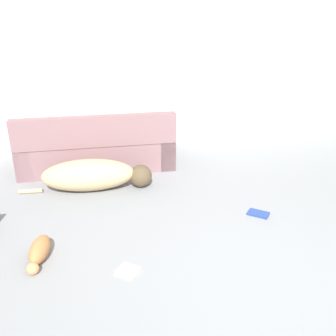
{
  "coord_description": "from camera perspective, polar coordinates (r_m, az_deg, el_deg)",
  "views": [
    {
      "loc": [
        -1.22,
        -1.72,
        1.94
      ],
      "look_at": [
        -0.39,
        1.55,
        0.53
      ],
      "focal_mm": 40.0,
      "sensor_mm": 36.0,
      "label": 1
    }
  ],
  "objects": [
    {
      "name": "wall_back",
      "position": [
        5.65,
        -1.77,
        16.18
      ],
      "size": [
        7.78,
        0.06,
        2.6
      ],
      "color": "silver",
      "rests_on": "ground_plane"
    },
    {
      "name": "book_blue",
      "position": [
        4.01,
        13.6,
        -6.77
      ],
      "size": [
        0.24,
        0.24,
        0.02
      ],
      "rotation": [
        0.0,
        0.0,
        -0.74
      ],
      "color": "#28428E",
      "rests_on": "ground_plane"
    },
    {
      "name": "dog",
      "position": [
        4.45,
        -11.25,
        -1.08
      ],
      "size": [
        1.56,
        0.52,
        0.37
      ],
      "rotation": [
        0.0,
        0.0,
        6.18
      ],
      "color": "tan",
      "rests_on": "ground_plane"
    },
    {
      "name": "couch",
      "position": [
        5.13,
        -10.75,
        3.08
      ],
      "size": [
        2.04,
        1.02,
        0.78
      ],
      "rotation": [
        0.0,
        0.0,
        3.09
      ],
      "color": "gray",
      "rests_on": "ground_plane"
    },
    {
      "name": "book_cream",
      "position": [
        3.15,
        -6.16,
        -15.31
      ],
      "size": [
        0.22,
        0.22,
        0.02
      ],
      "rotation": [
        0.0,
        0.0,
        -0.72
      ],
      "color": "beige",
      "rests_on": "ground_plane"
    },
    {
      "name": "cat",
      "position": [
        3.4,
        -19.03,
        -11.88
      ],
      "size": [
        0.23,
        0.54,
        0.17
      ],
      "rotation": [
        0.0,
        0.0,
        4.49
      ],
      "color": "#BC7A47",
      "rests_on": "ground_plane"
    },
    {
      "name": "ground_plane",
      "position": [
        2.87,
        16.47,
        -21.15
      ],
      "size": [
        20.0,
        20.0,
        0.0
      ],
      "primitive_type": "plane",
      "color": "gray"
    }
  ]
}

